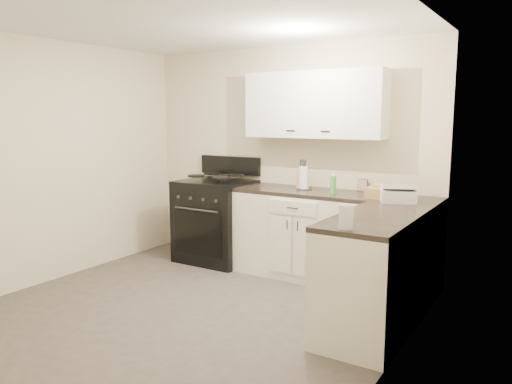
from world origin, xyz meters
The scene contains 20 objects.
floor centered at (0.00, 0.00, 0.00)m, with size 3.60×3.60×0.00m, color #473F38.
ceiling centered at (0.00, 0.00, 2.50)m, with size 3.60×3.60×0.00m, color white.
wall_back centered at (0.00, 1.80, 1.25)m, with size 3.60×3.60×0.00m, color beige.
wall_right centered at (1.80, 0.00, 1.25)m, with size 3.60×3.60×0.00m, color beige.
wall_left centered at (-1.80, 0.00, 1.25)m, with size 3.60×3.60×0.00m, color beige.
base_cabinets_back centered at (0.43, 1.50, 0.45)m, with size 1.55×0.60×0.90m, color white.
base_cabinets_right centered at (1.50, 0.85, 0.45)m, with size 0.60×1.90×0.90m, color white.
countertop_back centered at (0.43, 1.50, 0.92)m, with size 1.55×0.60×0.04m, color black.
countertop_right centered at (1.50, 0.85, 0.92)m, with size 0.60×1.90×0.04m, color black.
upper_cabinets centered at (0.43, 1.65, 1.84)m, with size 1.55×0.30×0.70m, color white.
stove centered at (-0.75, 1.48, 0.46)m, with size 0.84×0.72×1.01m, color black.
knife_block centered at (0.33, 1.59, 1.05)m, with size 0.10×0.09×0.22m, color tan.
paper_towel centered at (0.36, 1.55, 1.06)m, with size 0.10×0.10×0.25m, color white.
soap_bottle centered at (0.75, 1.42, 1.03)m, with size 0.06×0.06×0.18m, color green.
picture_frame centered at (0.95, 1.76, 1.00)m, with size 0.10×0.01×0.13m, color black.
wicker_basket centered at (1.29, 1.40, 0.99)m, with size 0.32×0.21×0.11m, color tan.
countertop_grill centered at (1.45, 1.30, 1.00)m, with size 0.30×0.28×0.11m, color white.
glass_jar centered at (1.46, 0.00, 1.03)m, with size 0.10×0.10×0.17m, color silver.
oven_mitt_near centered at (1.18, 0.23, 0.52)m, with size 0.02×0.14×0.24m, color black.
oven_mitt_far centered at (1.18, 0.54, 0.52)m, with size 0.02×0.14×0.24m, color black.
Camera 1 is at (2.73, -3.23, 1.72)m, focal length 35.00 mm.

